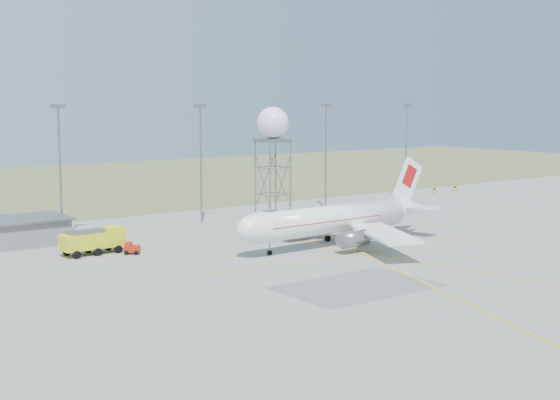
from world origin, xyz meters
TOP-DOWN VIEW (x-y plane):
  - grass_strip at (0.00, 140.00)m, footprint 400.00×120.00m
  - building_grey at (-45.00, 64.00)m, footprint 19.00×10.00m
  - mast_a at (-35.00, 66.00)m, footprint 2.20×0.50m
  - mast_b at (-10.00, 66.00)m, footprint 2.20×0.50m
  - mast_c at (18.00, 66.00)m, footprint 2.20×0.50m
  - mast_d at (40.00, 66.00)m, footprint 2.20×0.50m
  - taxi_sign_near at (55.60, 72.00)m, footprint 1.60×0.17m
  - taxi_sign_far at (62.60, 72.00)m, footprint 1.60×0.17m
  - airliner_main at (-5.52, 36.04)m, footprint 36.36×35.33m
  - radar_tower at (1.02, 60.10)m, footprint 5.53×5.53m
  - fire_truck at (-36.31, 50.78)m, footprint 8.95×3.99m
  - baggage_tug at (-32.17, 47.70)m, footprint 2.58×2.53m

SIDE VIEW (x-z plane):
  - grass_strip at x=0.00m, z-range 0.00..0.03m
  - baggage_tug at x=-32.17m, z-range -0.20..1.45m
  - taxi_sign_near at x=55.60m, z-range 0.29..1.49m
  - taxi_sign_far at x=62.60m, z-range 0.29..1.49m
  - fire_truck at x=-36.31m, z-range -0.07..3.44m
  - building_grey at x=-45.00m, z-range 0.02..3.92m
  - airliner_main at x=-5.52m, z-range -2.39..9.97m
  - radar_tower at x=1.02m, z-range 1.22..21.25m
  - mast_a at x=-35.00m, z-range 1.82..22.32m
  - mast_b at x=-10.00m, z-range 1.82..22.32m
  - mast_c at x=18.00m, z-range 1.82..22.32m
  - mast_d at x=40.00m, z-range 1.82..22.32m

